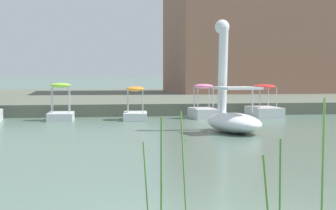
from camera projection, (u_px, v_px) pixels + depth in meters
The scene contains 8 objects.
shore_bank_far at pixel (105, 98), 37.31m from camera, with size 154.15×25.57×0.54m, color #5B6051.
swan_boat at pixel (232, 112), 18.19m from camera, with size 1.82×3.02×3.69m.
pedal_boat_red at pixel (264, 107), 24.32m from camera, with size 1.15×2.10×1.43m.
pedal_boat_pink at pixel (203, 109), 23.93m from camera, with size 1.01×1.94×1.46m.
pedal_boat_orange at pixel (135, 109), 23.09m from camera, with size 1.13×1.90×1.36m.
pedal_boat_lime at pixel (61, 110), 22.85m from camera, with size 1.08×1.79×1.51m.
apartment_block at pixel (277, 3), 41.69m from camera, with size 15.60×9.36×13.04m, color #996B56.
reed_clump_foreground at pixel (290, 186), 6.19m from camera, with size 3.08×1.55×1.59m.
Camera 1 is at (-1.72, -6.27, 1.88)m, focal length 60.52 mm.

